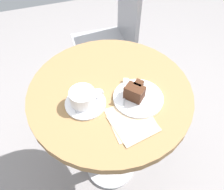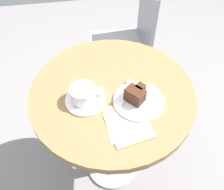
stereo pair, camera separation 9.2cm
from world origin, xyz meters
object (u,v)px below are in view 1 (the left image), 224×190
cake_slice (135,92)px  fork (125,89)px  napkin (132,121)px  cafe_chair (114,36)px  cake_plate (138,98)px  saucer (85,103)px  teaspoon (73,101)px  coffee_cup (83,97)px

cake_slice → fork: 0.06m
napkin → cafe_chair: bearing=76.4°
cake_plate → saucer: bearing=169.0°
saucer → cake_slice: size_ratio=1.74×
cafe_chair → napkin: bearing=-11.4°
teaspoon → napkin: 0.25m
cake_plate → coffee_cup: bearing=168.0°
saucer → cake_plate: cake_plate is taller
saucer → coffee_cup: size_ratio=1.20×
saucer → cafe_chair: bearing=63.1°
teaspoon → cake_plate: bearing=-102.6°
cake_plate → cafe_chair: cafe_chair is taller
fork → napkin: 0.16m
saucer → cake_plate: 0.21m
coffee_cup → cake_slice: bearing=-10.6°
teaspoon → cake_plate: size_ratio=0.47×
fork → coffee_cup: bearing=117.1°
cake_slice → cake_plate: bearing=-31.8°
fork → cafe_chair: size_ratio=0.17×
napkin → cafe_chair: 0.87m
fork → napkin: (-0.03, -0.15, -0.01)m
cake_slice → coffee_cup: bearing=169.4°
cake_plate → fork: 0.07m
coffee_cup → cafe_chair: (0.35, 0.67, -0.26)m
napkin → teaspoon: bearing=140.4°
cake_slice → cafe_chair: (0.15, 0.71, -0.26)m
saucer → fork: fork is taller
coffee_cup → fork: bearing=3.6°
cake_plate → cake_slice: bearing=148.2°
saucer → fork: size_ratio=1.08×
cake_plate → cafe_chair: 0.77m
teaspoon → coffee_cup: bearing=-112.5°
teaspoon → cake_slice: bearing=-101.5°
fork → napkin: size_ratio=0.77×
fork → saucer: bearing=118.8°
cafe_chair → teaspoon: bearing=-28.4°
napkin → cafe_chair: (0.20, 0.81, -0.22)m
saucer → cafe_chair: size_ratio=0.18×
cake_plate → fork: (-0.04, 0.06, 0.01)m
teaspoon → napkin: size_ratio=0.48×
teaspoon → cake_plate: (0.25, -0.06, -0.00)m
saucer → cafe_chair: (0.34, 0.68, -0.23)m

